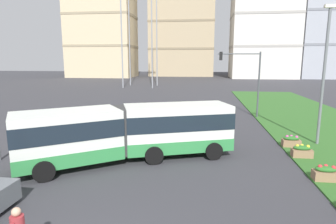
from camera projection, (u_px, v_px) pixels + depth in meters
articulated_bus at (130, 132)px, 15.59m from camera, size 11.54×7.46×3.00m
flower_planter_2 at (326, 173)px, 13.01m from camera, size 1.10×0.56×0.74m
flower_planter_3 at (302, 151)px, 16.15m from camera, size 1.10×0.56×0.74m
flower_planter_4 at (291, 141)px, 18.11m from camera, size 1.10×0.56×0.74m
traffic_light_far_right at (246, 73)px, 26.93m from camera, size 4.02×0.28×6.31m
streetlight_median at (324, 71)px, 17.89m from camera, size 0.70×0.28×8.87m
apartment_tower_west at (101, 17)px, 90.86m from camera, size 20.67×14.23×38.08m
apartment_tower_westcentre at (183, 11)px, 98.55m from camera, size 21.98×16.50×44.45m
apartment_tower_centre at (265, 1)px, 84.73m from camera, size 19.28×14.38×45.66m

